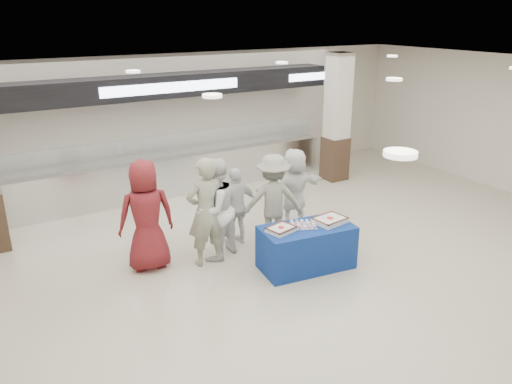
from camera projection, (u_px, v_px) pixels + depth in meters
ground at (305, 293)px, 7.74m from camera, size 14.00×14.00×0.00m
serving_line at (171, 145)px, 11.70m from camera, size 8.70×0.85×2.80m
column_right at (337, 121)px, 12.54m from camera, size 0.55×0.55×3.20m
display_table at (306, 247)px, 8.40m from camera, size 1.64×0.97×0.75m
sheet_cake_left at (281, 229)px, 8.09m from camera, size 0.50×0.43×0.09m
sheet_cake_right at (330, 220)px, 8.43m from camera, size 0.56×0.47×0.10m
cupcake_tray at (303, 225)px, 8.27m from camera, size 0.52×0.47×0.07m
civilian_maroon at (146, 216)px, 8.21m from camera, size 1.00×0.72×1.90m
soldier_a at (206, 212)px, 8.35m from camera, size 0.70×0.46×1.91m
chef_tall at (215, 210)px, 8.59m from camera, size 1.08×0.99×1.81m
chef_short at (236, 206)px, 9.17m from camera, size 0.89×0.41×1.48m
soldier_b at (273, 200)px, 9.11m from camera, size 1.29×1.05×1.73m
civilian_white at (294, 189)px, 9.80m from camera, size 1.54×0.51×1.66m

